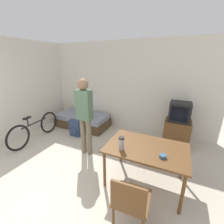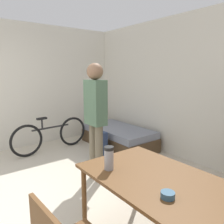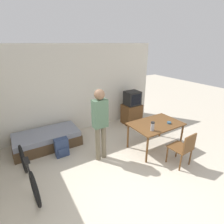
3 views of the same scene
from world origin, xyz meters
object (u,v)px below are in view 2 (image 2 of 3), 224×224
object	(u,v)px
bicycle	(51,135)
mate_bowl	(168,195)
thermos_flask	(109,157)
daybed	(118,137)
backpack	(99,143)
dining_table	(155,184)
person_standing	(96,113)

from	to	relation	value
bicycle	mate_bowl	size ratio (longest dim) A/B	16.07
bicycle	thermos_flask	size ratio (longest dim) A/B	7.52
daybed	bicycle	bearing A→B (deg)	-115.59
mate_bowl	backpack	size ratio (longest dim) A/B	0.21
dining_table	person_standing	size ratio (longest dim) A/B	0.76
dining_table	thermos_flask	bearing A→B (deg)	-146.29
person_standing	mate_bowl	bearing A→B (deg)	-16.33
bicycle	backpack	world-z (taller)	bicycle
daybed	person_standing	xyz separation A→B (m)	(1.02, -1.26, 0.84)
person_standing	mate_bowl	size ratio (longest dim) A/B	16.85
thermos_flask	daybed	bearing A→B (deg)	139.19
person_standing	backpack	xyz separation A→B (m)	(-0.80, 0.60, -0.81)
bicycle	thermos_flask	bearing A→B (deg)	-10.59
person_standing	backpack	distance (m)	1.29
person_standing	bicycle	bearing A→B (deg)	-178.02
daybed	thermos_flask	distance (m)	2.88
person_standing	thermos_flask	distance (m)	1.26
dining_table	person_standing	world-z (taller)	person_standing
dining_table	bicycle	world-z (taller)	bicycle
person_standing	dining_table	bearing A→B (deg)	-12.55
daybed	bicycle	xyz separation A→B (m)	(-0.63, -1.32, 0.13)
daybed	thermos_flask	bearing A→B (deg)	-40.81
person_standing	mate_bowl	xyz separation A→B (m)	(1.76, -0.51, -0.29)
bicycle	thermos_flask	world-z (taller)	thermos_flask
backpack	thermos_flask	bearing A→B (deg)	-31.64
bicycle	mate_bowl	xyz separation A→B (m)	(3.41, -0.46, 0.43)
thermos_flask	backpack	xyz separation A→B (m)	(-1.91, 1.18, -0.62)
daybed	mate_bowl	size ratio (longest dim) A/B	16.48
backpack	dining_table	bearing A→B (deg)	-22.25
person_standing	daybed	bearing A→B (deg)	128.92
daybed	mate_bowl	world-z (taller)	mate_bowl
dining_table	person_standing	xyz separation A→B (m)	(-1.47, 0.33, 0.39)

